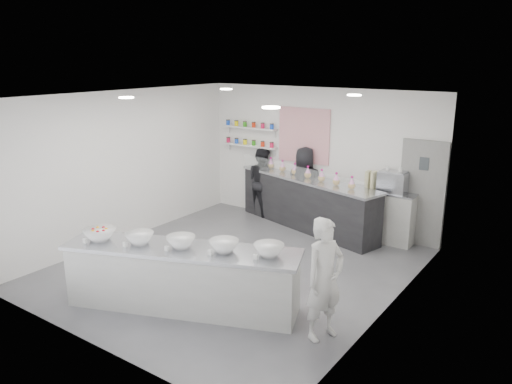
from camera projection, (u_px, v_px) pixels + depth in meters
floor at (235, 268)px, 8.85m from camera, size 6.00×6.00×0.00m
ceiling at (233, 96)px, 8.06m from camera, size 6.00×6.00×0.00m
back_wall at (318, 157)px, 10.82m from camera, size 5.50×0.00×5.50m
left_wall at (125, 166)px, 9.98m from camera, size 0.00×6.00×6.00m
right_wall at (391, 214)px, 6.93m from camera, size 0.00×6.00×6.00m
back_door at (422, 194)px, 9.65m from camera, size 0.88×0.04×2.10m
pattern_panel at (304, 136)px, 10.88m from camera, size 1.25×0.03×1.20m
jar_shelf_lower at (250, 146)px, 11.69m from camera, size 1.45×0.22×0.04m
jar_shelf_upper at (250, 128)px, 11.58m from camera, size 1.45×0.22×0.04m
preserve_jars at (249, 134)px, 11.60m from camera, size 1.45×0.10×0.56m
downlight_0 at (126, 98)px, 8.05m from camera, size 0.24×0.24×0.02m
downlight_1 at (271, 107)px, 6.50m from camera, size 0.24×0.24×0.02m
downlight_2 at (226, 89)px, 10.10m from camera, size 0.24×0.24×0.02m
downlight_3 at (354, 95)px, 8.55m from camera, size 0.24×0.24×0.02m
prep_counter at (182, 278)px, 7.33m from camera, size 3.54×2.02×0.95m
back_bar at (307, 203)px, 10.77m from camera, size 3.64×1.60×1.11m
sneeze_guard at (297, 173)px, 10.39m from camera, size 3.42×0.96×0.30m
espresso_ledge at (379, 215)px, 10.05m from camera, size 1.41×0.45×1.04m
espresso_machine at (393, 182)px, 9.73m from camera, size 0.54×0.37×0.41m
cup_stacks at (371, 180)px, 9.99m from camera, size 0.24×0.24×0.36m
prep_bowls at (181, 242)px, 7.18m from camera, size 3.01×1.59×0.17m
label_cards at (146, 253)px, 6.91m from camera, size 2.66×0.04×0.07m
cookie_bags at (308, 172)px, 10.58m from camera, size 2.49×0.82×0.27m
woman_prep at (325, 279)px, 6.47m from camera, size 0.58×0.71×1.66m
staff_left at (262, 181)px, 11.65m from camera, size 0.93×0.83×1.59m
staff_right at (304, 185)px, 11.00m from camera, size 1.00×0.84×1.73m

